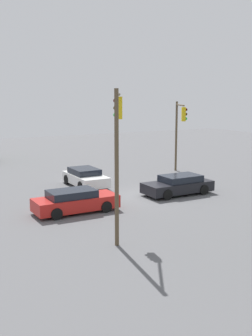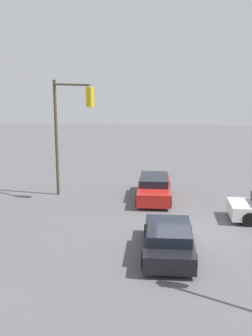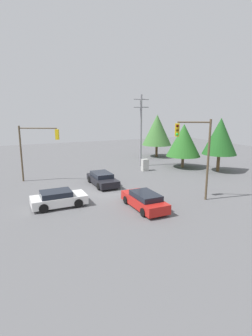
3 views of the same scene
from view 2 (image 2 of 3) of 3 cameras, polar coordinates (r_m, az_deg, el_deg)
name	(u,v)px [view 2 (image 2 of 3)]	position (r m, az deg, el deg)	size (l,w,h in m)	color
ground_plane	(185,235)	(19.29, 7.97, -8.91)	(80.00, 80.00, 0.00)	#5B5B5E
sedan_red	(154,188)	(24.17, 3.83, -2.71)	(1.92, 4.66, 1.28)	red
sedan_dark	(168,239)	(17.06, 5.77, -9.59)	(2.03, 4.62, 1.26)	black
traffic_signal_main	(69,120)	(23.86, -7.74, 6.45)	(2.54, 1.63, 6.70)	brown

